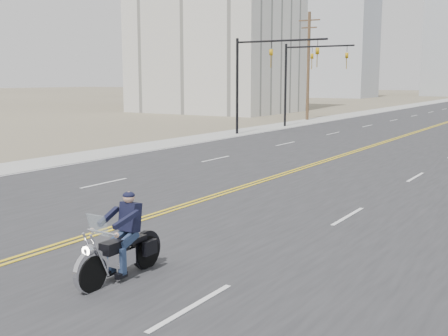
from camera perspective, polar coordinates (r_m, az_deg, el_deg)
sidewalk_left at (r=77.14m, az=15.86°, el=5.70°), size 3.00×200.00×0.01m
traffic_mast_left at (r=40.81m, az=3.83°, el=10.24°), size 7.10×0.26×7.00m
traffic_mast_far at (r=48.12m, az=8.12°, el=9.91°), size 6.10×0.26×7.00m
utility_pole_left at (r=56.73m, az=8.56°, el=10.37°), size 2.20×0.30×10.50m
haze_bldg_a at (r=127.43m, az=11.73°, el=12.00°), size 14.00×12.00×22.00m
haze_bldg_f at (r=146.93m, az=8.26°, el=10.51°), size 12.00×12.00×16.00m
motorcyclist at (r=11.73m, az=-10.55°, el=-6.93°), size 1.00×2.30×1.80m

